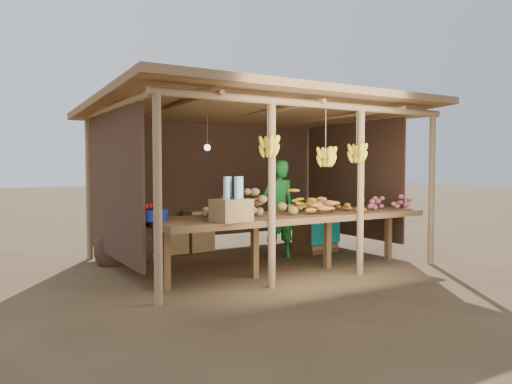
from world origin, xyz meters
TOP-DOWN VIEW (x-y plane):
  - ground at (0.00, 0.00)m, footprint 60.00×60.00m
  - stall_structure at (-0.01, 0.00)m, footprint 4.70×3.50m
  - counter at (0.00, -0.95)m, footprint 3.90×1.05m
  - potato_heap at (-0.67, -0.87)m, footprint 1.20×0.83m
  - sweet_potato_heap at (0.51, -1.02)m, footprint 1.09×0.91m
  - onion_heap at (1.74, -0.98)m, footprint 0.93×0.60m
  - banana_pile at (0.29, -0.71)m, footprint 0.61×0.49m
  - tomato_basin at (-1.90, -0.75)m, footprint 0.38×0.38m
  - bottle_box at (-1.15, -1.34)m, footprint 0.46×0.39m
  - vendor at (0.42, 0.02)m, footprint 0.58×0.41m
  - tarp_crate at (1.31, 0.22)m, footprint 0.72×0.64m
  - carton_stack at (-0.55, 1.19)m, footprint 0.90×0.35m
  - burlap_sacks at (-1.75, 0.85)m, footprint 0.89×0.47m

SIDE VIEW (x-z plane):
  - ground at x=0.00m, z-range 0.00..0.00m
  - burlap_sacks at x=-1.75m, z-range -0.04..0.59m
  - carton_stack at x=-0.55m, z-range -0.04..0.64m
  - tarp_crate at x=1.31m, z-range -0.07..0.72m
  - counter at x=0.00m, z-range 0.34..1.14m
  - vendor at x=0.42m, z-range 0.00..1.53m
  - tomato_basin at x=-1.90m, z-range 0.78..0.98m
  - banana_pile at x=0.29m, z-range 0.80..1.14m
  - sweet_potato_heap at x=0.51m, z-range 0.80..1.16m
  - onion_heap at x=1.74m, z-range 0.80..1.16m
  - potato_heap at x=-0.67m, z-range 0.80..1.17m
  - bottle_box at x=-1.15m, z-range 0.74..1.26m
  - stall_structure at x=-0.01m, z-range 0.70..3.13m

